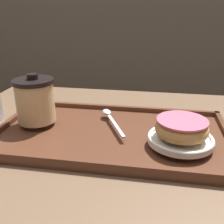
{
  "coord_description": "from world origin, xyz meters",
  "views": [
    {
      "loc": [
        0.11,
        -0.56,
        1.02
      ],
      "look_at": [
        0.02,
        -0.01,
        0.8
      ],
      "focal_mm": 42.0,
      "sensor_mm": 36.0,
      "label": 1
    }
  ],
  "objects": [
    {
      "name": "spoon",
      "position": [
        0.0,
        0.05,
        0.76
      ],
      "size": [
        0.08,
        0.16,
        0.01
      ],
      "rotation": [
        0.0,
        0.0,
        2.01
      ],
      "color": "silver",
      "rests_on": "serving_tray"
    },
    {
      "name": "coffee_cup_front",
      "position": [
        -0.17,
        -0.0,
        0.81
      ],
      "size": [
        0.1,
        0.1,
        0.12
      ],
      "color": "#E0B784",
      "rests_on": "serving_tray"
    },
    {
      "name": "serving_tray",
      "position": [
        0.02,
        -0.01,
        0.74
      ],
      "size": [
        0.54,
        0.3,
        0.02
      ],
      "color": "#512D1E",
      "rests_on": "cafe_table"
    },
    {
      "name": "plate_with_chocolate_donut",
      "position": [
        0.17,
        -0.05,
        0.76
      ],
      "size": [
        0.14,
        0.14,
        0.01
      ],
      "color": "white",
      "rests_on": "serving_tray"
    },
    {
      "name": "donut_chocolate_glazed",
      "position": [
        0.17,
        -0.05,
        0.79
      ],
      "size": [
        0.11,
        0.11,
        0.04
      ],
      "color": "tan",
      "rests_on": "plate_with_chocolate_donut"
    },
    {
      "name": "cafe_table",
      "position": [
        0.0,
        0.0,
        0.56
      ],
      "size": [
        0.86,
        0.73,
        0.73
      ],
      "color": "brown",
      "rests_on": "ground_plane"
    }
  ]
}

